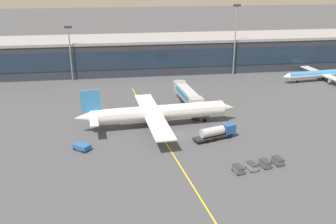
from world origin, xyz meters
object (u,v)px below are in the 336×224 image
(fuel_tanker, at_px, (217,132))
(baggage_cart_1, at_px, (252,166))
(baggage_cart_3, at_px, (278,161))
(baggage_cart_0, at_px, (238,169))
(baggage_cart_2, at_px, (265,164))
(pushback_tug, at_px, (82,147))
(commuter_jet_far, at_px, (323,74))
(main_airliner, at_px, (157,113))

(fuel_tanker, height_order, baggage_cart_1, fuel_tanker)
(baggage_cart_1, xyz_separation_m, baggage_cart_3, (6.23, 1.46, 0.00))
(baggage_cart_0, xyz_separation_m, baggage_cart_2, (6.23, 1.46, 0.00))
(pushback_tug, height_order, baggage_cart_2, baggage_cart_2)
(pushback_tug, height_order, baggage_cart_0, baggage_cart_0)
(fuel_tanker, height_order, baggage_cart_0, fuel_tanker)
(baggage_cart_2, relative_size, commuter_jet_far, 0.09)
(main_airliner, xyz_separation_m, baggage_cart_0, (13.29, -26.70, -2.91))
(pushback_tug, distance_m, baggage_cart_1, 37.79)
(baggage_cart_1, distance_m, commuter_jet_far, 78.10)
(main_airliner, xyz_separation_m, pushback_tug, (-18.59, -11.71, -2.84))
(main_airliner, distance_m, baggage_cart_3, 33.49)
(baggage_cart_3, bearing_deg, pushback_tug, 162.76)
(baggage_cart_3, bearing_deg, commuter_jet_far, 54.21)
(fuel_tanker, distance_m, pushback_tug, 32.06)
(baggage_cart_2, height_order, baggage_cart_3, same)
(baggage_cart_0, height_order, baggage_cart_2, same)
(baggage_cart_3, bearing_deg, baggage_cart_0, -166.77)
(main_airliner, height_order, baggage_cart_2, main_airliner)
(fuel_tanker, relative_size, baggage_cart_0, 3.77)
(fuel_tanker, bearing_deg, commuter_jet_far, 40.76)
(baggage_cart_0, xyz_separation_m, baggage_cart_1, (3.12, 0.73, 0.00))
(main_airliner, height_order, baggage_cart_3, main_airliner)
(pushback_tug, xyz_separation_m, baggage_cart_1, (35.00, -14.26, -0.07))
(baggage_cart_0, relative_size, baggage_cart_1, 1.00)
(baggage_cart_1, distance_m, baggage_cart_3, 6.40)
(commuter_jet_far, bearing_deg, baggage_cart_3, -125.79)
(main_airliner, relative_size, baggage_cart_0, 14.40)
(fuel_tanker, bearing_deg, baggage_cart_2, -68.12)
(baggage_cart_3, relative_size, commuter_jet_far, 0.09)
(baggage_cart_1, relative_size, baggage_cart_3, 1.00)
(fuel_tanker, distance_m, baggage_cart_0, 16.71)
(baggage_cart_1, relative_size, commuter_jet_far, 0.09)
(baggage_cart_1, bearing_deg, baggage_cart_3, 13.23)
(baggage_cart_0, distance_m, commuter_jet_far, 80.64)
(pushback_tug, distance_m, baggage_cart_0, 35.23)
(fuel_tanker, distance_m, baggage_cart_2, 16.43)
(main_airliner, height_order, baggage_cart_1, main_airliner)
(baggage_cart_2, bearing_deg, baggage_cart_0, -166.77)
(fuel_tanker, relative_size, pushback_tug, 2.52)
(baggage_cart_3, bearing_deg, baggage_cart_2, -166.77)
(pushback_tug, bearing_deg, baggage_cart_0, -25.18)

